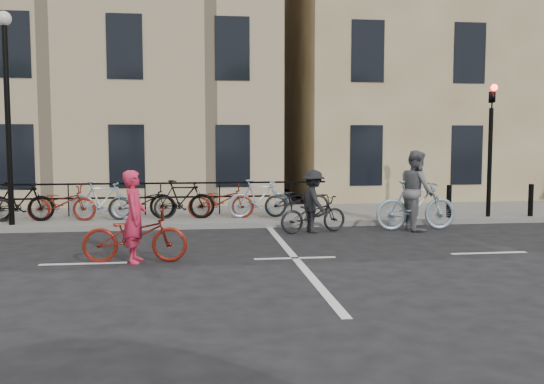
{
  "coord_description": "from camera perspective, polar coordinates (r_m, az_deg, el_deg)",
  "views": [
    {
      "loc": [
        -1.97,
        -11.46,
        2.35
      ],
      "look_at": [
        -0.16,
        2.23,
        1.1
      ],
      "focal_mm": 40.0,
      "sensor_mm": 36.0,
      "label": 1
    }
  ],
  "objects": [
    {
      "name": "ground",
      "position": [
        11.87,
        2.19,
        -6.26
      ],
      "size": [
        120.0,
        120.0,
        0.0
      ],
      "primitive_type": "plane",
      "color": "black",
      "rests_on": "ground"
    },
    {
      "name": "sidewalk",
      "position": [
        17.73,
        -14.05,
        -2.35
      ],
      "size": [
        46.0,
        4.0,
        0.15
      ],
      "primitive_type": "cube",
      "color": "slate",
      "rests_on": "ground"
    },
    {
      "name": "building_east",
      "position": [
        27.08,
        16.91,
        13.03
      ],
      "size": [
        14.0,
        10.0,
        12.0
      ],
      "primitive_type": "cube",
      "color": "tan",
      "rests_on": "sidewalk"
    },
    {
      "name": "building_west",
      "position": [
        25.61,
        -23.87,
        11.02
      ],
      "size": [
        20.0,
        10.0,
        10.0
      ],
      "primitive_type": "cube",
      "color": "tan",
      "rests_on": "sidewalk"
    },
    {
      "name": "traffic_light",
      "position": [
        17.79,
        19.9,
        5.2
      ],
      "size": [
        0.18,
        0.3,
        3.9
      ],
      "color": "black",
      "rests_on": "sidewalk"
    },
    {
      "name": "lamp_post",
      "position": [
        16.54,
        -23.69,
        8.69
      ],
      "size": [
        0.36,
        0.36,
        5.28
      ],
      "color": "black",
      "rests_on": "sidewalk"
    },
    {
      "name": "bollard_east",
      "position": [
        17.28,
        16.31,
        -0.85
      ],
      "size": [
        0.14,
        0.14,
        0.9
      ],
      "primitive_type": "cylinder",
      "color": "black",
      "rests_on": "sidewalk"
    },
    {
      "name": "bollard_west",
      "position": [
        18.38,
        23.17,
        -0.71
      ],
      "size": [
        0.14,
        0.14,
        0.9
      ],
      "primitive_type": "cylinder",
      "color": "black",
      "rests_on": "sidewalk"
    },
    {
      "name": "parked_bikes",
      "position": [
        16.64,
        -12.07,
        -0.83
      ],
      "size": [
        10.4,
        1.23,
        1.05
      ],
      "color": "black",
      "rests_on": "sidewalk"
    },
    {
      "name": "cyclist_pink",
      "position": [
        11.69,
        -12.79,
        -3.56
      ],
      "size": [
        1.98,
        0.77,
        1.74
      ],
      "rotation": [
        0.0,
        0.0,
        1.52
      ],
      "color": "maroon",
      "rests_on": "ground"
    },
    {
      "name": "cyclist_grey",
      "position": [
        15.73,
        13.42,
        -0.55
      ],
      "size": [
        2.11,
        1.0,
        2.03
      ],
      "rotation": [
        0.0,
        0.0,
        1.59
      ],
      "color": "#8CA7B7",
      "rests_on": "ground"
    },
    {
      "name": "cyclist_dark",
      "position": [
        14.97,
        3.9,
        -1.51
      ],
      "size": [
        1.84,
        1.12,
        1.56
      ],
      "rotation": [
        0.0,
        0.0,
        1.83
      ],
      "color": "black",
      "rests_on": "ground"
    }
  ]
}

